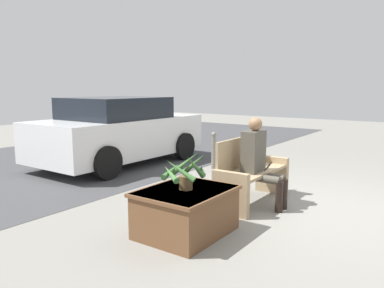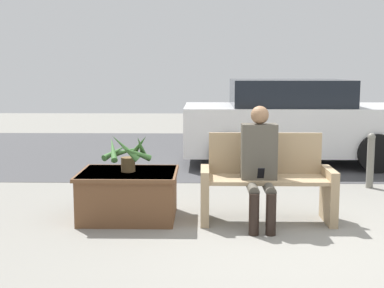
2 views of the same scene
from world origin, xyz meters
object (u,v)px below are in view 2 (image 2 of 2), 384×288
Objects in this scene: person_seated at (260,160)px; planter_box at (129,193)px; bollard_post at (371,159)px; parked_car at (293,122)px; bench at (266,182)px; potted_plant at (128,153)px.

person_seated is 1.18× the size of planter_box.
parked_car is at bearing 110.91° from bollard_post.
bench is at bearing -1.89° from planter_box.
bench is 1.86× the size of bollard_post.
potted_plant is 0.15× the size of parked_car.
potted_plant is at bearing -153.09° from bollard_post.
person_seated is at bearing -118.26° from bench.
potted_plant reaches higher than bollard_post.
planter_box is 4.36m from parked_car.
parked_car is at bearing 75.70° from person_seated.
potted_plant reaches higher than bench.
parked_car is at bearing 56.34° from planter_box.
potted_plant is at bearing 170.66° from person_seated.
bollard_post is (1.74, 1.84, -0.30)m from person_seated.
potted_plant reaches higher than planter_box.
bench is 1.13× the size of person_seated.
person_seated is at bearing -133.42° from bollard_post.
planter_box is 1.91× the size of potted_plant.
person_seated is 0.33× the size of parked_car.
bench is at bearing 61.74° from person_seated.
parked_car is 4.95× the size of bollard_post.
planter_box is at bearing -84.73° from potted_plant.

